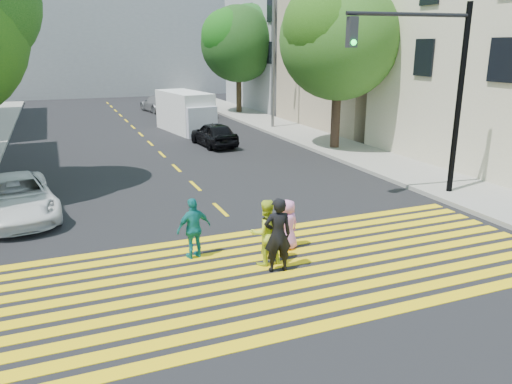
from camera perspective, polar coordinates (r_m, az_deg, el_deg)
ground at (r=10.66m, az=6.16°, el=-11.51°), size 120.00×120.00×0.00m
sidewalk_right at (r=27.12m, az=7.23°, el=5.84°), size 3.00×60.00×0.15m
crosswalk at (r=11.68m, az=3.20°, el=-8.81°), size 13.40×5.30×0.01m
lane_line at (r=31.50m, az=-13.48°, el=6.85°), size 0.12×34.40×0.01m
building_right_tan at (r=33.55m, az=14.23°, el=15.94°), size 10.00×10.00×10.00m
building_right_grey at (r=42.97m, az=5.31°, el=16.34°), size 10.00×10.00×10.00m
backdrop_block at (r=56.46m, az=-18.12°, el=16.65°), size 30.00×8.00×12.00m
tree_right_near at (r=24.75m, az=9.60°, el=17.49°), size 6.72×6.47×8.20m
tree_right_far at (r=38.19m, az=-1.95°, el=16.99°), size 6.64×6.40×7.98m
pedestrian_man at (r=11.29m, az=2.50°, el=-4.93°), size 0.69×0.50×1.75m
pedestrian_woman at (r=11.65m, az=1.10°, el=-4.64°), size 0.78×0.61×1.59m
pedestrian_child at (r=12.59m, az=3.66°, el=-3.75°), size 0.72×0.56×1.29m
pedestrian_extra at (r=12.10m, az=-7.11°, el=-4.14°), size 0.94×0.55×1.51m
white_sedan at (r=16.50m, az=-25.76°, el=-0.56°), size 2.69×4.76×1.25m
dark_car_near at (r=25.81m, az=-4.84°, el=6.62°), size 1.78×3.77×1.25m
silver_car at (r=40.27m, az=-11.14°, el=9.90°), size 2.47×4.67×1.29m
dark_car_parked at (r=37.20m, az=-6.34°, el=9.52°), size 1.34×3.66×1.20m
white_van at (r=30.33m, az=-7.95°, el=8.92°), size 2.58×5.21×2.35m
traffic_signal at (r=17.17m, az=19.36°, el=12.51°), size 4.29×0.67×6.30m
street_lamp at (r=30.77m, az=1.64°, el=17.62°), size 2.23×0.30×9.84m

